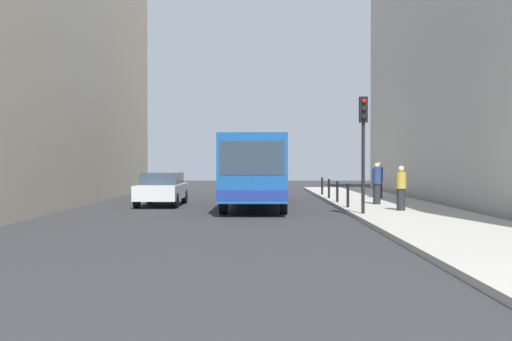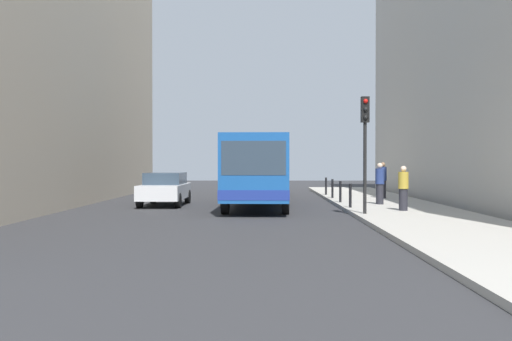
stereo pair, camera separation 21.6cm
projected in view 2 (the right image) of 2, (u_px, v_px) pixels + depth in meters
The scene contains 14 objects.
ground_plane at pixel (264, 213), 23.36m from camera, with size 80.00×80.00×0.00m, color #2D2D30.
sidewalk at pixel (404, 211), 23.29m from camera, with size 4.40×40.00×0.15m, color #ADA89E.
building_left at pixel (11, 39), 27.39m from camera, with size 7.00×32.00×15.11m, color #B2A38C.
bus at pixel (259, 167), 26.62m from camera, with size 2.79×11.08×3.00m.
car_beside_bus at pixel (165, 188), 27.16m from camera, with size 1.90×4.42×1.48m.
car_behind_bus at pixel (272, 182), 35.65m from camera, with size 2.08×4.50×1.48m.
traffic_light at pixel (365, 132), 21.13m from camera, with size 0.28×0.33×4.10m.
bollard_near at pixel (350, 196), 24.03m from camera, with size 0.11×0.11×0.95m, color black.
bollard_mid at pixel (340, 192), 27.15m from camera, with size 0.11×0.11×0.95m, color black.
bollard_far at pixel (332, 189), 30.26m from camera, with size 0.11×0.11×0.95m, color black.
bollard_farthest at pixel (326, 186), 33.38m from camera, with size 0.11×0.11×0.95m, color black.
pedestrian_near_signal at pixel (403, 188), 22.47m from camera, with size 0.38×0.38×1.67m.
pedestrian_mid_sidewalk at pixel (380, 184), 25.85m from camera, with size 0.38×0.38×1.77m.
pedestrian_far_sidewalk at pixel (383, 180), 30.23m from camera, with size 0.38×0.38×1.80m.
Camera 2 is at (-0.00, -23.33, 1.97)m, focal length 42.41 mm.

